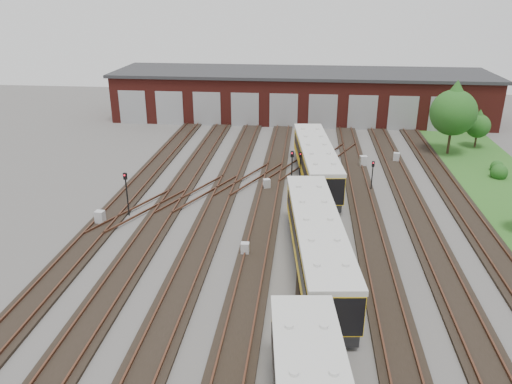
# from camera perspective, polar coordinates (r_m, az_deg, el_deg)

# --- Properties ---
(ground) EXTENTS (120.00, 120.00, 0.00)m
(ground) POSITION_cam_1_polar(r_m,az_deg,el_deg) (33.70, 3.39, -7.39)
(ground) COLOR #4D4A47
(ground) RESTS_ON ground
(track_network) EXTENTS (30.40, 70.00, 0.33)m
(track_network) POSITION_cam_1_polar(r_m,az_deg,el_deg) (34.17, 3.16, -6.74)
(track_network) COLOR black
(track_network) RESTS_ON ground
(maintenance_shed) EXTENTS (51.00, 12.50, 6.35)m
(maintenance_shed) POSITION_cam_1_polar(r_m,az_deg,el_deg) (70.60, 5.09, 11.06)
(maintenance_shed) COLOR #581B16
(maintenance_shed) RESTS_ON ground
(metro_train) EXTENTS (4.51, 47.81, 3.22)m
(metro_train) POSITION_cam_1_polar(r_m,az_deg,el_deg) (31.38, 7.00, -5.78)
(metro_train) COLOR black
(metro_train) RESTS_ON ground
(signal_mast_0) EXTENTS (0.28, 0.27, 3.58)m
(signal_mast_0) POSITION_cam_1_polar(r_m,az_deg,el_deg) (39.93, -14.59, 0.37)
(signal_mast_0) COLOR black
(signal_mast_0) RESTS_ON ground
(signal_mast_1) EXTENTS (0.24, 0.23, 3.04)m
(signal_mast_1) POSITION_cam_1_polar(r_m,az_deg,el_deg) (45.46, 5.07, 3.21)
(signal_mast_1) COLOR black
(signal_mast_1) RESTS_ON ground
(signal_mast_2) EXTENTS (0.30, 0.28, 3.43)m
(signal_mast_2) POSITION_cam_1_polar(r_m,az_deg,el_deg) (44.48, 4.13, 3.17)
(signal_mast_2) COLOR black
(signal_mast_2) RESTS_ON ground
(signal_mast_3) EXTENTS (0.26, 0.24, 2.76)m
(signal_mast_3) POSITION_cam_1_polar(r_m,az_deg,el_deg) (44.93, 13.18, 2.27)
(signal_mast_3) COLOR black
(signal_mast_3) RESTS_ON ground
(relay_cabinet_0) EXTENTS (0.74, 0.65, 1.12)m
(relay_cabinet_0) POSITION_cam_1_polar(r_m,az_deg,el_deg) (39.60, -17.38, -2.84)
(relay_cabinet_0) COLOR #B2B4B8
(relay_cabinet_0) RESTS_ON ground
(relay_cabinet_1) EXTENTS (0.72, 0.66, 0.97)m
(relay_cabinet_1) POSITION_cam_1_polar(r_m,az_deg,el_deg) (44.52, 1.23, 0.89)
(relay_cabinet_1) COLOR #B2B4B8
(relay_cabinet_1) RESTS_ON ground
(relay_cabinet_2) EXTENTS (0.56, 0.47, 0.92)m
(relay_cabinet_2) POSITION_cam_1_polar(r_m,az_deg,el_deg) (33.62, -1.26, -6.54)
(relay_cabinet_2) COLOR #B2B4B8
(relay_cabinet_2) RESTS_ON ground
(relay_cabinet_3) EXTENTS (0.79, 0.70, 1.15)m
(relay_cabinet_3) POSITION_cam_1_polar(r_m,az_deg,el_deg) (51.39, 12.15, 3.43)
(relay_cabinet_3) COLOR #B2B4B8
(relay_cabinet_3) RESTS_ON ground
(relay_cabinet_4) EXTENTS (0.70, 0.62, 1.01)m
(relay_cabinet_4) POSITION_cam_1_polar(r_m,az_deg,el_deg) (53.71, 15.74, 3.82)
(relay_cabinet_4) COLOR #B2B4B8
(relay_cabinet_4) RESTS_ON ground
(tree_0) EXTENTS (4.84, 4.84, 8.02)m
(tree_0) POSITION_cam_1_polar(r_m,az_deg,el_deg) (57.17, 21.71, 9.00)
(tree_0) COLOR #2E2115
(tree_0) RESTS_ON ground
(tree_1) EXTENTS (2.66, 2.66, 4.40)m
(tree_1) POSITION_cam_1_polar(r_m,az_deg,el_deg) (61.31, 24.09, 7.20)
(tree_1) COLOR #2E2115
(tree_1) RESTS_ON ground
(bush_1) EXTENTS (1.58, 1.58, 1.58)m
(bush_1) POSITION_cam_1_polar(r_m,az_deg,el_deg) (52.46, 26.07, 2.26)
(bush_1) COLOR #1C4814
(bush_1) RESTS_ON ground
(bush_2) EXTENTS (1.24, 1.24, 1.24)m
(bush_2) POSITION_cam_1_polar(r_m,az_deg,el_deg) (54.53, 25.85, 2.80)
(bush_2) COLOR #1C4814
(bush_2) RESTS_ON ground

